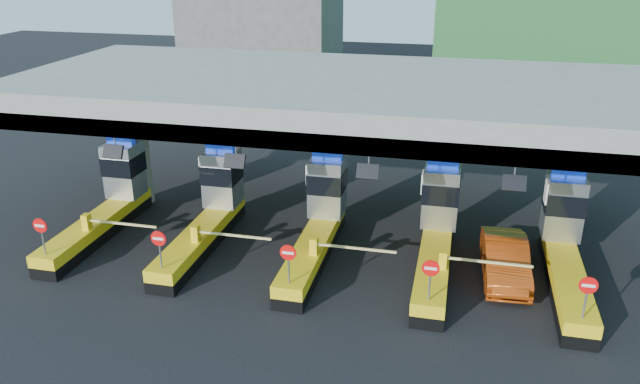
# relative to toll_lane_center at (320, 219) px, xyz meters

# --- Properties ---
(ground) EXTENTS (120.00, 120.00, 0.00)m
(ground) POSITION_rel_toll_lane_center_xyz_m (-0.00, -0.28, -1.40)
(ground) COLOR black
(ground) RESTS_ON ground
(toll_canopy) EXTENTS (28.00, 12.09, 7.00)m
(toll_canopy) POSITION_rel_toll_lane_center_xyz_m (-0.00, 2.59, 4.74)
(toll_canopy) COLOR slate
(toll_canopy) RESTS_ON ground
(toll_lane_far_left) EXTENTS (4.43, 8.00, 4.16)m
(toll_lane_far_left) POSITION_rel_toll_lane_center_xyz_m (-10.00, 0.00, 0.00)
(toll_lane_far_left) COLOR black
(toll_lane_far_left) RESTS_ON ground
(toll_lane_left) EXTENTS (4.43, 8.00, 4.16)m
(toll_lane_left) POSITION_rel_toll_lane_center_xyz_m (-5.00, 0.00, 0.00)
(toll_lane_left) COLOR black
(toll_lane_left) RESTS_ON ground
(toll_lane_center) EXTENTS (4.43, 8.00, 4.16)m
(toll_lane_center) POSITION_rel_toll_lane_center_xyz_m (0.00, 0.00, 0.00)
(toll_lane_center) COLOR black
(toll_lane_center) RESTS_ON ground
(toll_lane_right) EXTENTS (4.43, 8.00, 4.16)m
(toll_lane_right) POSITION_rel_toll_lane_center_xyz_m (5.00, 0.00, 0.00)
(toll_lane_right) COLOR black
(toll_lane_right) RESTS_ON ground
(toll_lane_far_right) EXTENTS (4.43, 8.00, 4.16)m
(toll_lane_far_right) POSITION_rel_toll_lane_center_xyz_m (10.00, 0.00, 0.00)
(toll_lane_far_right) COLOR black
(toll_lane_far_right) RESTS_ON ground
(red_car) EXTENTS (1.90, 4.86, 1.58)m
(red_car) POSITION_rel_toll_lane_center_xyz_m (7.74, -0.85, -0.61)
(red_car) COLOR #A1380C
(red_car) RESTS_ON ground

